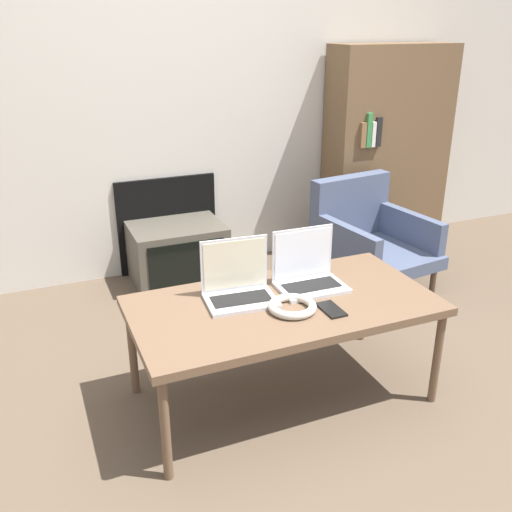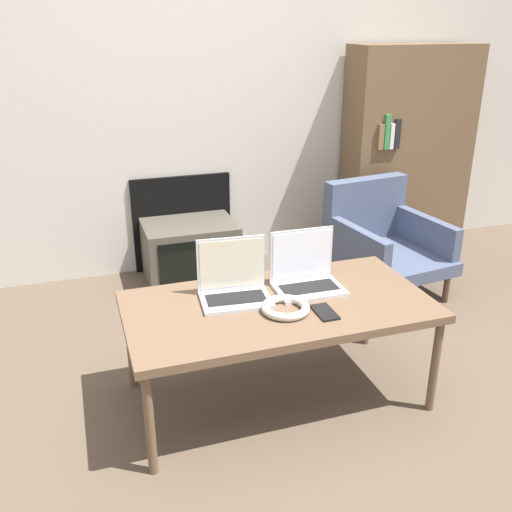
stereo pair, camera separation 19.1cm
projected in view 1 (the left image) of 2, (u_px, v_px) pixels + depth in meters
ground_plane at (312, 435)px, 2.32m from camera, size 14.00×14.00×0.00m
wall_back at (171, 69)px, 3.46m from camera, size 7.00×0.08×2.60m
table at (284, 309)px, 2.40m from camera, size 1.28×0.66×0.47m
laptop_left at (238, 285)px, 2.40m from camera, size 0.31×0.23×0.25m
laptop_right at (308, 273)px, 2.52m from camera, size 0.30×0.21×0.25m
headphones at (293, 306)px, 2.32m from camera, size 0.20×0.20×0.03m
phone at (331, 309)px, 2.32m from camera, size 0.07×0.14×0.01m
tv at (178, 254)px, 3.62m from camera, size 0.58×0.43×0.38m
armchair at (367, 234)px, 3.61m from camera, size 0.65×0.73×0.64m
bookshelf at (387, 150)px, 4.04m from camera, size 0.88×0.32×1.42m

